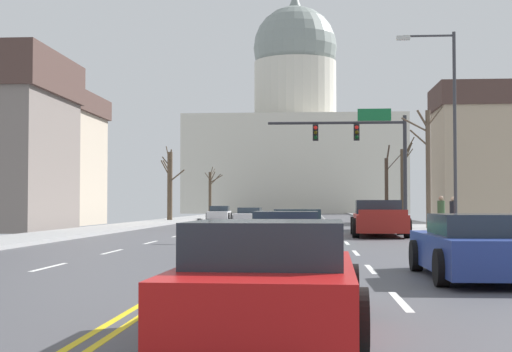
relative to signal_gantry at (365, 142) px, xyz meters
The scene contains 22 objects.
ground 14.80m from the signal_gantry, 112.61° to the right, with size 20.00×180.00×0.20m.
signal_gantry is the anchor object (origin of this frame).
street_lamp_right 11.72m from the signal_gantry, 77.58° to the right, with size 2.44×0.24×8.39m.
capitol_building 68.55m from the signal_gantry, 94.51° to the left, with size 31.26×19.36×33.38m.
sedan_near_00 6.41m from the signal_gantry, 89.62° to the right, with size 2.12×4.75×1.28m.
pickup_truck_near_01 11.07m from the signal_gantry, 91.15° to the right, with size 2.50×5.81×1.54m.
sedan_near_02 17.97m from the signal_gantry, 101.91° to the right, with size 2.03×4.38×1.20m.
sedan_near_03 23.58m from the signal_gantry, 99.40° to the right, with size 2.11×4.49×1.19m.
sedan_near_04 28.80m from the signal_gantry, 90.12° to the right, with size 2.05×4.69×1.20m.
sedan_near_05 34.93m from the signal_gantry, 95.96° to the right, with size 2.12×4.27×1.21m.
sedan_oncoming_00 12.29m from the signal_gantry, 129.88° to the left, with size 2.00×4.50×1.12m.
sedan_oncoming_01 22.26m from the signal_gantry, 119.44° to the left, with size 2.04×4.33×1.20m.
flank_building_01 23.25m from the signal_gantry, behind, with size 11.90×9.58×8.47m.
flank_building_02 18.04m from the signal_gantry, 50.31° to the left, with size 10.69×6.36×10.23m.
bare_tree_00 9.98m from the signal_gantry, 70.49° to the left, with size 0.93×2.81×5.81m.
bare_tree_01 19.66m from the signal_gantry, 135.35° to the left, with size 2.03×2.33×5.73m.
bare_tree_02 14.31m from the signal_gantry, 79.42° to the left, with size 1.41×1.89×5.62m.
bare_tree_03 35.20m from the signal_gantry, 112.27° to the left, with size 1.73×2.72×4.94m.
bare_tree_04 5.16m from the signal_gantry, 55.08° to the right, with size 1.97×2.07×6.13m.
pedestrian_00 8.05m from the signal_gantry, 57.86° to the right, with size 0.35×0.34×1.59m.
pedestrian_01 9.19m from the signal_gantry, 69.99° to the right, with size 0.35×0.34×1.61m.
bicycle_parked 14.61m from the signal_gantry, 76.30° to the right, with size 0.12×1.77×0.85m.
Camera 1 is at (2.22, -29.66, 1.40)m, focal length 52.11 mm.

